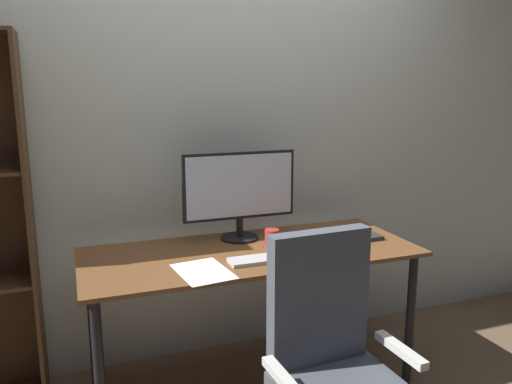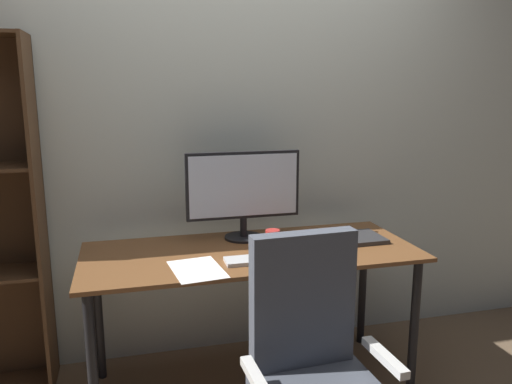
% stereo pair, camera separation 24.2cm
% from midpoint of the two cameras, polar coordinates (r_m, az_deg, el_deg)
% --- Properties ---
extents(back_wall, '(6.40, 0.10, 2.60)m').
position_cam_midpoint_polar(back_wall, '(2.87, -6.51, 7.21)').
color(back_wall, beige).
rests_on(back_wall, ground).
extents(desk, '(1.63, 0.68, 0.74)m').
position_cam_midpoint_polar(desk, '(2.52, -3.31, -8.42)').
color(desk, brown).
rests_on(desk, ground).
extents(monitor, '(0.60, 0.20, 0.46)m').
position_cam_midpoint_polar(monitor, '(2.61, -4.53, 0.25)').
color(monitor, black).
rests_on(monitor, desk).
extents(keyboard, '(0.29, 0.11, 0.02)m').
position_cam_midpoint_polar(keyboard, '(2.33, -2.52, -7.67)').
color(keyboard, '#B7BABC').
rests_on(keyboard, desk).
extents(mouse, '(0.07, 0.11, 0.03)m').
position_cam_midpoint_polar(mouse, '(2.41, 1.74, -6.85)').
color(mouse, black).
rests_on(mouse, desk).
extents(coffee_mug, '(0.09, 0.07, 0.09)m').
position_cam_midpoint_polar(coffee_mug, '(2.51, -0.89, -5.35)').
color(coffee_mug, '#B72D28').
rests_on(coffee_mug, desk).
extents(laptop, '(0.32, 0.24, 0.02)m').
position_cam_midpoint_polar(laptop, '(2.71, 7.65, -4.95)').
color(laptop, '#2D2D30').
rests_on(laptop, desk).
extents(paper_sheet, '(0.24, 0.32, 0.00)m').
position_cam_midpoint_polar(paper_sheet, '(2.24, -9.11, -8.90)').
color(paper_sheet, white).
rests_on(paper_sheet, desk).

